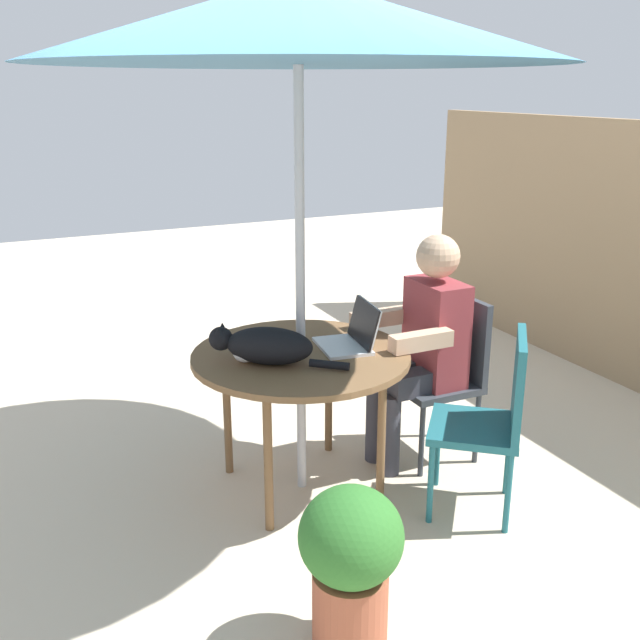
{
  "coord_description": "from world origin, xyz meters",
  "views": [
    {
      "loc": [
        2.98,
        -1.3,
        1.92
      ],
      "look_at": [
        0.0,
        0.1,
        0.86
      ],
      "focal_mm": 41.26,
      "sensor_mm": 36.0,
      "label": 1
    }
  ],
  "objects_px": {
    "chair_empty": "(494,411)",
    "person_seated": "(424,338)",
    "chair_occupied": "(448,365)",
    "potted_plant_near_fence": "(351,560)",
    "patio_umbrella": "(298,21)",
    "laptop": "(353,334)",
    "cat": "(264,346)",
    "patio_table": "(301,364)"
  },
  "relations": [
    {
      "from": "chair_empty",
      "to": "person_seated",
      "type": "xyz_separation_m",
      "value": [
        -0.57,
        -0.02,
        0.17
      ]
    },
    {
      "from": "chair_occupied",
      "to": "potted_plant_near_fence",
      "type": "xyz_separation_m",
      "value": [
        1.08,
        -1.13,
        -0.15
      ]
    },
    {
      "from": "patio_umbrella",
      "to": "person_seated",
      "type": "xyz_separation_m",
      "value": [
        0.0,
        0.69,
        -1.49
      ]
    },
    {
      "from": "person_seated",
      "to": "potted_plant_near_fence",
      "type": "bearing_deg",
      "value": -42.21
    },
    {
      "from": "chair_occupied",
      "to": "laptop",
      "type": "xyz_separation_m",
      "value": [
        0.03,
        -0.58,
        0.26
      ]
    },
    {
      "from": "cat",
      "to": "chair_occupied",
      "type": "bearing_deg",
      "value": 92.7
    },
    {
      "from": "patio_umbrella",
      "to": "person_seated",
      "type": "height_order",
      "value": "patio_umbrella"
    },
    {
      "from": "patio_table",
      "to": "person_seated",
      "type": "bearing_deg",
      "value": 90.0
    },
    {
      "from": "patio_umbrella",
      "to": "cat",
      "type": "height_order",
      "value": "patio_umbrella"
    },
    {
      "from": "chair_occupied",
      "to": "chair_empty",
      "type": "relative_size",
      "value": 1.0
    },
    {
      "from": "chair_empty",
      "to": "laptop",
      "type": "distance_m",
      "value": 0.75
    },
    {
      "from": "cat",
      "to": "potted_plant_near_fence",
      "type": "height_order",
      "value": "cat"
    },
    {
      "from": "patio_table",
      "to": "cat",
      "type": "distance_m",
      "value": 0.25
    },
    {
      "from": "laptop",
      "to": "chair_empty",
      "type": "bearing_deg",
      "value": 38.84
    },
    {
      "from": "patio_umbrella",
      "to": "person_seated",
      "type": "bearing_deg",
      "value": 90.0
    },
    {
      "from": "chair_empty",
      "to": "potted_plant_near_fence",
      "type": "bearing_deg",
      "value": -62.98
    },
    {
      "from": "patio_table",
      "to": "laptop",
      "type": "bearing_deg",
      "value": 84.35
    },
    {
      "from": "patio_table",
      "to": "chair_empty",
      "type": "height_order",
      "value": "chair_empty"
    },
    {
      "from": "patio_table",
      "to": "patio_umbrella",
      "type": "height_order",
      "value": "patio_umbrella"
    },
    {
      "from": "chair_empty",
      "to": "potted_plant_near_fence",
      "type": "xyz_separation_m",
      "value": [
        0.51,
        -0.99,
        -0.15
      ]
    },
    {
      "from": "patio_umbrella",
      "to": "cat",
      "type": "relative_size",
      "value": 4.37
    },
    {
      "from": "chair_empty",
      "to": "patio_table",
      "type": "bearing_deg",
      "value": -129.02
    },
    {
      "from": "person_seated",
      "to": "laptop",
      "type": "height_order",
      "value": "person_seated"
    },
    {
      "from": "patio_table",
      "to": "cat",
      "type": "relative_size",
      "value": 1.94
    },
    {
      "from": "chair_occupied",
      "to": "cat",
      "type": "distance_m",
      "value": 1.09
    },
    {
      "from": "chair_empty",
      "to": "cat",
      "type": "xyz_separation_m",
      "value": [
        -0.52,
        -0.91,
        0.28
      ]
    },
    {
      "from": "person_seated",
      "to": "laptop",
      "type": "relative_size",
      "value": 3.64
    },
    {
      "from": "chair_occupied",
      "to": "person_seated",
      "type": "height_order",
      "value": "person_seated"
    },
    {
      "from": "chair_empty",
      "to": "patio_umbrella",
      "type": "bearing_deg",
      "value": -129.02
    },
    {
      "from": "person_seated",
      "to": "cat",
      "type": "xyz_separation_m",
      "value": [
        0.05,
        -0.89,
        0.11
      ]
    },
    {
      "from": "chair_occupied",
      "to": "person_seated",
      "type": "relative_size",
      "value": 0.72
    },
    {
      "from": "chair_occupied",
      "to": "chair_empty",
      "type": "height_order",
      "value": "same"
    },
    {
      "from": "person_seated",
      "to": "cat",
      "type": "height_order",
      "value": "person_seated"
    },
    {
      "from": "patio_table",
      "to": "chair_empty",
      "type": "xyz_separation_m",
      "value": [
        0.57,
        0.7,
        -0.14
      ]
    },
    {
      "from": "patio_table",
      "to": "potted_plant_near_fence",
      "type": "distance_m",
      "value": 1.15
    },
    {
      "from": "patio_umbrella",
      "to": "chair_occupied",
      "type": "xyz_separation_m",
      "value": [
        0.0,
        0.84,
        -1.66
      ]
    },
    {
      "from": "chair_occupied",
      "to": "cat",
      "type": "height_order",
      "value": "cat"
    },
    {
      "from": "person_seated",
      "to": "potted_plant_near_fence",
      "type": "height_order",
      "value": "person_seated"
    },
    {
      "from": "chair_occupied",
      "to": "laptop",
      "type": "height_order",
      "value": "laptop"
    },
    {
      "from": "chair_occupied",
      "to": "chair_empty",
      "type": "xyz_separation_m",
      "value": [
        0.57,
        -0.14,
        0.0
      ]
    },
    {
      "from": "person_seated",
      "to": "patio_table",
      "type": "bearing_deg",
      "value": -90.0
    },
    {
      "from": "patio_table",
      "to": "cat",
      "type": "height_order",
      "value": "cat"
    }
  ]
}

